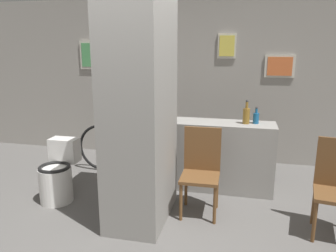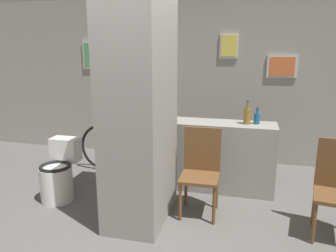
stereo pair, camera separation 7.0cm
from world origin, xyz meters
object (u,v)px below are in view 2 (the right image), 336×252
object	(u,v)px
bicycle	(137,149)
bottle_tall	(247,115)
toilet	(59,175)
chair_near_pillar	(201,168)

from	to	relation	value
bicycle	bottle_tall	distance (m)	1.70
toilet	chair_near_pillar	size ratio (longest dim) A/B	0.75
toilet	bicycle	bearing A→B (deg)	57.68
chair_near_pillar	bottle_tall	xyz separation A→B (m)	(0.47, 0.67, 0.49)
toilet	chair_near_pillar	world-z (taller)	chair_near_pillar
toilet	bicycle	world-z (taller)	bicycle
chair_near_pillar	bottle_tall	world-z (taller)	bottle_tall
toilet	bicycle	distance (m)	1.22
bottle_tall	bicycle	bearing A→B (deg)	170.89
bicycle	bottle_tall	bearing A→B (deg)	-9.11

